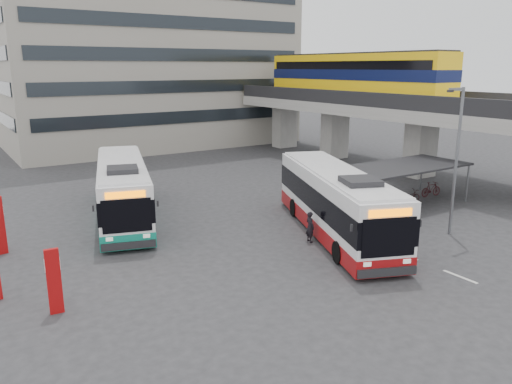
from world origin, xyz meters
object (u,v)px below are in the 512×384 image
bus_main (336,202)px  pedestrian (310,227)px  bus_teal (123,190)px  lamp_post (456,153)px

bus_main → pedestrian: 2.10m
bus_teal → pedestrian: bus_teal is taller
pedestrian → lamp_post: 8.22m
bus_teal → lamp_post: (13.13, -12.18, 2.65)m
bus_teal → pedestrian: 11.14m
bus_main → bus_teal: 12.08m
bus_main → pedestrian: size_ratio=7.97×
bus_teal → lamp_post: size_ratio=1.62×
bus_teal → bus_main: bearing=-30.0°
bus_main → pedestrian: (-1.87, -0.26, -0.91)m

